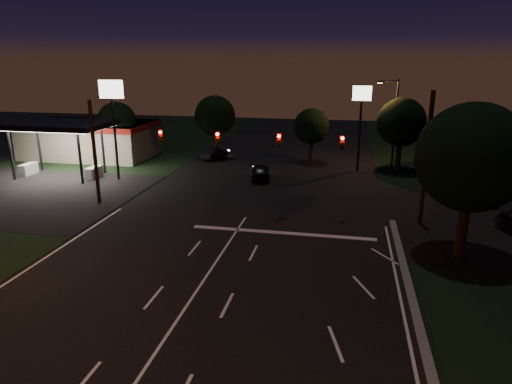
% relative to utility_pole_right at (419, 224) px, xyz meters
% --- Properties ---
extents(ground, '(140.00, 140.00, 0.00)m').
position_rel_utility_pole_right_xyz_m(ground, '(-12.00, -15.00, 0.00)').
color(ground, black).
rests_on(ground, ground).
extents(cross_street_left, '(20.00, 16.00, 0.02)m').
position_rel_utility_pole_right_xyz_m(cross_street_left, '(-32.00, 1.00, 0.00)').
color(cross_street_left, black).
rests_on(cross_street_left, ground).
extents(stop_bar, '(12.00, 0.50, 0.01)m').
position_rel_utility_pole_right_xyz_m(stop_bar, '(-9.00, -3.50, 0.01)').
color(stop_bar, silver).
rests_on(stop_bar, ground).
extents(utility_pole_right, '(0.30, 0.30, 9.00)m').
position_rel_utility_pole_right_xyz_m(utility_pole_right, '(0.00, 0.00, 0.00)').
color(utility_pole_right, black).
rests_on(utility_pole_right, ground).
extents(utility_pole_left, '(0.28, 0.28, 8.00)m').
position_rel_utility_pole_right_xyz_m(utility_pole_left, '(-24.00, 0.00, 0.00)').
color(utility_pole_left, black).
rests_on(utility_pole_left, ground).
extents(signal_span, '(24.00, 0.40, 1.56)m').
position_rel_utility_pole_right_xyz_m(signal_span, '(-12.00, -0.04, 5.50)').
color(signal_span, black).
rests_on(signal_span, ground).
extents(gas_station, '(14.20, 16.10, 5.25)m').
position_rel_utility_pole_right_xyz_m(gas_station, '(-33.86, 15.39, 2.38)').
color(gas_station, gray).
rests_on(gas_station, ground).
extents(pole_sign_left_near, '(2.20, 0.30, 9.10)m').
position_rel_utility_pole_right_xyz_m(pole_sign_left_near, '(-26.00, 7.00, 6.98)').
color(pole_sign_left_near, black).
rests_on(pole_sign_left_near, ground).
extents(pole_sign_right, '(1.80, 0.30, 8.40)m').
position_rel_utility_pole_right_xyz_m(pole_sign_right, '(-4.00, 15.00, 6.24)').
color(pole_sign_right, black).
rests_on(pole_sign_right, ground).
extents(street_light_right_far, '(2.20, 0.35, 9.00)m').
position_rel_utility_pole_right_xyz_m(street_light_right_far, '(-0.76, 17.00, 5.24)').
color(street_light_right_far, black).
rests_on(street_light_right_far, ground).
extents(tree_right_near, '(6.00, 6.00, 8.76)m').
position_rel_utility_pole_right_xyz_m(tree_right_near, '(1.53, -4.83, 5.68)').
color(tree_right_near, black).
rests_on(tree_right_near, ground).
extents(tree_far_a, '(4.20, 4.20, 6.42)m').
position_rel_utility_pole_right_xyz_m(tree_far_a, '(-29.98, 15.12, 4.26)').
color(tree_far_a, black).
rests_on(tree_far_a, ground).
extents(tree_far_b, '(4.60, 4.60, 6.98)m').
position_rel_utility_pole_right_xyz_m(tree_far_b, '(-19.98, 19.13, 4.61)').
color(tree_far_b, black).
rests_on(tree_far_b, ground).
extents(tree_far_c, '(3.80, 3.80, 5.86)m').
position_rel_utility_pole_right_xyz_m(tree_far_c, '(-8.98, 18.10, 3.90)').
color(tree_far_c, black).
rests_on(tree_far_c, ground).
extents(tree_far_d, '(4.80, 4.80, 7.30)m').
position_rel_utility_pole_right_xyz_m(tree_far_d, '(0.02, 16.13, 4.83)').
color(tree_far_d, black).
rests_on(tree_far_d, ground).
extents(tree_far_e, '(4.00, 4.00, 6.18)m').
position_rel_utility_pole_right_xyz_m(tree_far_e, '(8.02, 14.11, 4.11)').
color(tree_far_e, black).
rests_on(tree_far_e, ground).
extents(car_oncoming_a, '(2.61, 4.61, 1.48)m').
position_rel_utility_pole_right_xyz_m(car_oncoming_a, '(-13.00, 9.77, 0.74)').
color(car_oncoming_a, black).
rests_on(car_oncoming_a, ground).
extents(car_oncoming_b, '(2.44, 4.16, 1.30)m').
position_rel_utility_pole_right_xyz_m(car_oncoming_b, '(-19.73, 17.61, 0.65)').
color(car_oncoming_b, black).
rests_on(car_oncoming_b, ground).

